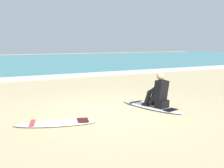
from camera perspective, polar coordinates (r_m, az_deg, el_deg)
The scene contains 5 objects.
ground_plane at distance 7.33m, azimuth 0.29°, elevation -5.65°, with size 80.00×80.00×0.00m, color #CCB584.
breaking_foam at distance 14.55m, azimuth -15.04°, elevation 1.29°, with size 80.00×0.90×0.11m, color white.
surfboard_main at distance 7.82m, azimuth 7.93°, elevation -4.56°, with size 0.92×2.18×0.08m.
surfer_seated at distance 7.57m, azimuth 9.45°, elevation -1.93°, with size 0.49×0.76×0.95m.
surfboard_spare_near at distance 6.30m, azimuth -11.23°, elevation -7.81°, with size 1.88×1.05×0.08m.
Camera 1 is at (-3.49, -6.19, 1.77)m, focal length 44.84 mm.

